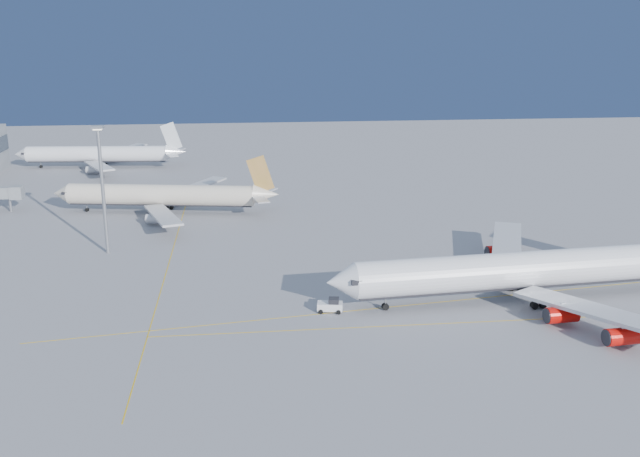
{
  "coord_description": "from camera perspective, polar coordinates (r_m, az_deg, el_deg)",
  "views": [
    {
      "loc": [
        -24.24,
        -120.62,
        47.39
      ],
      "look_at": [
        -8.39,
        21.47,
        7.0
      ],
      "focal_mm": 40.0,
      "sensor_mm": 36.0,
      "label": 1
    }
  ],
  "objects": [
    {
      "name": "airliner_third",
      "position": [
        261.45,
        -17.11,
        5.71
      ],
      "size": [
        59.62,
        54.81,
        15.99
      ],
      "rotation": [
        0.0,
        0.0,
        -0.08
      ],
      "color": "white",
      "rests_on": "ground"
    },
    {
      "name": "ground",
      "position": [
        131.84,
        4.68,
        -5.35
      ],
      "size": [
        500.0,
        500.0,
        0.0
      ],
      "primitive_type": "plane",
      "color": "slate",
      "rests_on": "ground"
    },
    {
      "name": "airliner_etihad",
      "position": [
        192.24,
        -12.24,
        2.62
      ],
      "size": [
        60.36,
        55.13,
        15.8
      ],
      "rotation": [
        0.0,
        0.0,
        -0.17
      ],
      "color": "beige",
      "rests_on": "ground"
    },
    {
      "name": "taxiway_lines",
      "position": [
        135.85,
        -1.95,
        -4.65
      ],
      "size": [
        118.86,
        140.0,
        0.02
      ],
      "color": "gold",
      "rests_on": "ground"
    },
    {
      "name": "pushback_tug",
      "position": [
        123.79,
        0.86,
        -6.17
      ],
      "size": [
        4.67,
        3.29,
        2.45
      ],
      "rotation": [
        0.0,
        0.0,
        -0.17
      ],
      "color": "white",
      "rests_on": "ground"
    },
    {
      "name": "airliner_virgin",
      "position": [
        133.35,
        16.53,
        -3.18
      ],
      "size": [
        74.83,
        66.98,
        18.45
      ],
      "rotation": [
        0.0,
        0.0,
        0.08
      ],
      "color": "white",
      "rests_on": "ground"
    },
    {
      "name": "light_mast",
      "position": [
        158.35,
        -17.05,
        3.79
      ],
      "size": [
        2.4,
        2.4,
        27.76
      ],
      "color": "gray",
      "rests_on": "ground"
    }
  ]
}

